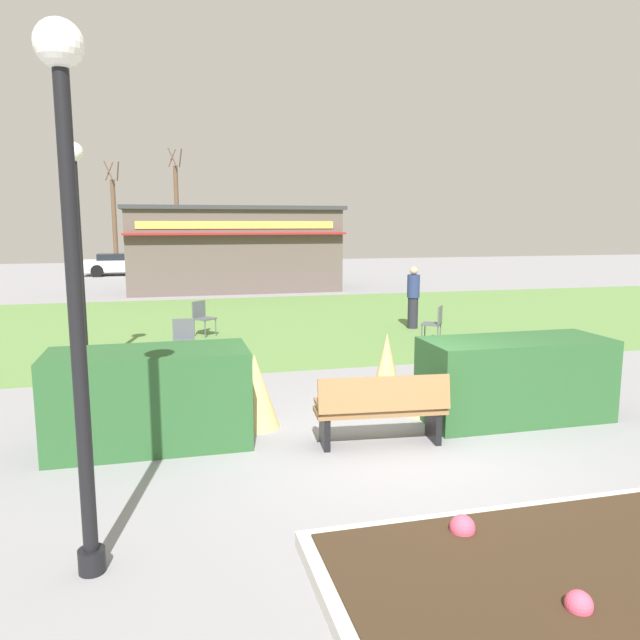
# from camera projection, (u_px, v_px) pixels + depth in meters

# --- Properties ---
(ground_plane) EXTENTS (80.00, 80.00, 0.00)m
(ground_plane) POSITION_uv_depth(u_px,v_px,m) (404.00, 448.00, 7.82)
(ground_plane) COLOR gray
(lawn_patch) EXTENTS (36.00, 12.00, 0.01)m
(lawn_patch) POSITION_uv_depth(u_px,v_px,m) (270.00, 322.00, 17.70)
(lawn_patch) COLOR #5B8442
(lawn_patch) RESTS_ON ground_plane
(flower_bed) EXTENTS (4.27, 2.39, 0.33)m
(flower_bed) POSITION_uv_depth(u_px,v_px,m) (591.00, 578.00, 4.80)
(flower_bed) COLOR beige
(flower_bed) RESTS_ON ground_plane
(park_bench) EXTENTS (1.74, 0.68, 0.95)m
(park_bench) POSITION_uv_depth(u_px,v_px,m) (381.00, 409.00, 7.83)
(park_bench) COLOR olive
(park_bench) RESTS_ON ground_plane
(hedge_left) EXTENTS (2.51, 1.10, 1.26)m
(hedge_left) POSITION_uv_depth(u_px,v_px,m) (150.00, 398.00, 7.81)
(hedge_left) COLOR #28562B
(hedge_left) RESTS_ON ground_plane
(hedge_right) EXTENTS (2.72, 1.10, 1.20)m
(hedge_right) POSITION_uv_depth(u_px,v_px,m) (515.00, 379.00, 8.88)
(hedge_right) COLOR #28562B
(hedge_right) RESTS_ON ground_plane
(ornamental_grass_behind_left) EXTENTS (0.71, 0.71, 0.92)m
(ornamental_grass_behind_left) POSITION_uv_depth(u_px,v_px,m) (427.00, 384.00, 9.16)
(ornamental_grass_behind_left) COLOR tan
(ornamental_grass_behind_left) RESTS_ON ground_plane
(ornamental_grass_behind_right) EXTENTS (0.70, 0.70, 1.05)m
(ornamental_grass_behind_right) POSITION_uv_depth(u_px,v_px,m) (255.00, 391.00, 8.54)
(ornamental_grass_behind_right) COLOR tan
(ornamental_grass_behind_right) RESTS_ON ground_plane
(ornamental_grass_behind_center) EXTENTS (0.53, 0.53, 1.13)m
(ornamental_grass_behind_center) POSITION_uv_depth(u_px,v_px,m) (387.00, 368.00, 9.73)
(ornamental_grass_behind_center) COLOR tan
(ornamental_grass_behind_center) RESTS_ON ground_plane
(ornamental_grass_behind_far) EXTENTS (0.66, 0.66, 1.08)m
(ornamental_grass_behind_far) POSITION_uv_depth(u_px,v_px,m) (215.00, 382.00, 8.95)
(ornamental_grass_behind_far) COLOR tan
(ornamental_grass_behind_far) RESTS_ON ground_plane
(lamppost_near) EXTENTS (0.36, 0.36, 4.31)m
(lamppost_near) POSITION_uv_depth(u_px,v_px,m) (72.00, 243.00, 4.61)
(lamppost_near) COLOR black
(lamppost_near) RESTS_ON ground_plane
(lamppost_mid) EXTENTS (0.36, 0.36, 4.31)m
(lamppost_mid) POSITION_uv_depth(u_px,v_px,m) (78.00, 231.00, 11.29)
(lamppost_mid) COLOR black
(lamppost_mid) RESTS_ON ground_plane
(trash_bin) EXTENTS (0.52, 0.52, 0.81)m
(trash_bin) POSITION_uv_depth(u_px,v_px,m) (568.00, 379.00, 9.65)
(trash_bin) COLOR #2D4233
(trash_bin) RESTS_ON ground_plane
(food_kiosk) EXTENTS (8.95, 4.48, 3.54)m
(food_kiosk) POSITION_uv_depth(u_px,v_px,m) (233.00, 248.00, 26.03)
(food_kiosk) COLOR #594C47
(food_kiosk) RESTS_ON ground_plane
(cafe_chair_west) EXTENTS (0.45, 0.45, 0.89)m
(cafe_chair_west) POSITION_uv_depth(u_px,v_px,m) (184.00, 337.00, 12.56)
(cafe_chair_west) COLOR #4C5156
(cafe_chair_west) RESTS_ON ground_plane
(cafe_chair_east) EXTENTS (0.61, 0.61, 0.89)m
(cafe_chair_east) POSITION_uv_depth(u_px,v_px,m) (435.00, 321.00, 14.59)
(cafe_chair_east) COLOR #4C5156
(cafe_chair_east) RESTS_ON ground_plane
(cafe_chair_center) EXTENTS (0.62, 0.62, 0.89)m
(cafe_chair_center) POSITION_uv_depth(u_px,v_px,m) (202.00, 315.00, 15.48)
(cafe_chair_center) COLOR #4C5156
(cafe_chair_center) RESTS_ON ground_plane
(person_strolling) EXTENTS (0.34, 0.34, 1.69)m
(person_strolling) POSITION_uv_depth(u_px,v_px,m) (413.00, 297.00, 16.53)
(person_strolling) COLOR #23232D
(person_strolling) RESTS_ON ground_plane
(parked_car_west_slot) EXTENTS (4.23, 2.12, 1.20)m
(parked_car_west_slot) POSITION_uv_depth(u_px,v_px,m) (122.00, 263.00, 33.52)
(parked_car_west_slot) COLOR silver
(parked_car_west_slot) RESTS_ON ground_plane
(tree_left_bg) EXTENTS (0.91, 0.96, 6.47)m
(tree_left_bg) POSITION_uv_depth(u_px,v_px,m) (114.00, 223.00, 36.64)
(tree_left_bg) COLOR brown
(tree_left_bg) RESTS_ON ground_plane
(tree_right_bg) EXTENTS (0.91, 0.96, 7.43)m
(tree_right_bg) POSITION_uv_depth(u_px,v_px,m) (177.00, 215.00, 38.41)
(tree_right_bg) COLOR brown
(tree_right_bg) RESTS_ON ground_plane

